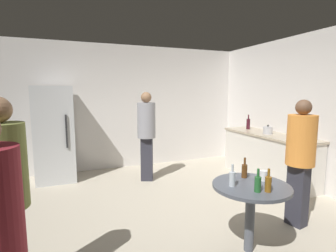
{
  "coord_description": "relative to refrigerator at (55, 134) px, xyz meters",
  "views": [
    {
      "loc": [
        -1.29,
        -3.06,
        1.7
      ],
      "look_at": [
        0.03,
        0.31,
        1.21
      ],
      "focal_mm": 27.55,
      "sensor_mm": 36.0,
      "label": 1
    }
  ],
  "objects": [
    {
      "name": "ground_plane",
      "position": [
        1.53,
        -2.2,
        -0.95
      ],
      "size": [
        5.2,
        5.2,
        0.1
      ],
      "primitive_type": "cube",
      "color": "#B2A893"
    },
    {
      "name": "wall_back",
      "position": [
        1.53,
        0.43,
        0.45
      ],
      "size": [
        5.32,
        0.06,
        2.7
      ],
      "primitive_type": "cube",
      "color": "silver",
      "rests_on": "ground_plane"
    },
    {
      "name": "wall_side_right",
      "position": [
        4.16,
        -2.2,
        0.45
      ],
      "size": [
        0.06,
        5.2,
        2.7
      ],
      "primitive_type": "cube",
      "color": "silver",
      "rests_on": "ground_plane"
    },
    {
      "name": "refrigerator",
      "position": [
        0.0,
        0.0,
        0.0
      ],
      "size": [
        0.7,
        0.68,
        1.8
      ],
      "color": "silver",
      "rests_on": "ground_plane"
    },
    {
      "name": "kitchen_counter",
      "position": [
        3.81,
        -1.44,
        -0.45
      ],
      "size": [
        0.64,
        2.01,
        0.9
      ],
      "color": "beige",
      "rests_on": "ground_plane"
    },
    {
      "name": "kettle",
      "position": [
        3.76,
        -1.46,
        0.07
      ],
      "size": [
        0.24,
        0.17,
        0.18
      ],
      "color": "#B2B2B7",
      "rests_on": "kitchen_counter"
    },
    {
      "name": "wine_bottle_on_counter",
      "position": [
        3.83,
        -0.8,
        0.12
      ],
      "size": [
        0.08,
        0.08,
        0.31
      ],
      "color": "#3F141E",
      "rests_on": "kitchen_counter"
    },
    {
      "name": "foreground_table",
      "position": [
        1.99,
        -3.17,
        -0.27
      ],
      "size": [
        0.8,
        0.8,
        0.73
      ],
      "color": "#4C515B",
      "rests_on": "ground_plane"
    },
    {
      "name": "beer_bottle_amber",
      "position": [
        2.01,
        -3.39,
        -0.08
      ],
      "size": [
        0.06,
        0.06,
        0.23
      ],
      "color": "#8C5919",
      "rests_on": "foreground_table"
    },
    {
      "name": "beer_bottle_brown",
      "position": [
        2.06,
        -2.97,
        -0.08
      ],
      "size": [
        0.06,
        0.06,
        0.23
      ],
      "color": "#593314",
      "rests_on": "foreground_table"
    },
    {
      "name": "beer_bottle_green",
      "position": [
        1.91,
        -3.35,
        -0.08
      ],
      "size": [
        0.06,
        0.06,
        0.23
      ],
      "color": "#26662D",
      "rests_on": "foreground_table"
    },
    {
      "name": "beer_bottle_clear",
      "position": [
        1.78,
        -3.14,
        -0.08
      ],
      "size": [
        0.06,
        0.06,
        0.23
      ],
      "color": "silver",
      "rests_on": "foreground_table"
    },
    {
      "name": "plastic_cup_white",
      "position": [
        2.19,
        -3.12,
        -0.11
      ],
      "size": [
        0.08,
        0.08,
        0.11
      ],
      "primitive_type": "cylinder",
      "color": "white",
      "rests_on": "foreground_table"
    },
    {
      "name": "person_in_olive_shirt",
      "position": [
        -0.23,
        -3.07,
        0.07
      ],
      "size": [
        0.42,
        0.42,
        1.66
      ],
      "rotation": [
        0.0,
        0.0,
        0.28
      ],
      "color": "#2D2D38",
      "rests_on": "ground_plane"
    },
    {
      "name": "person_in_gray_shirt",
      "position": [
        1.62,
        -0.64,
        0.09
      ],
      "size": [
        0.44,
        0.44,
        1.69
      ],
      "rotation": [
        0.0,
        0.0,
        -1.95
      ],
      "color": "#2D2D38",
      "rests_on": "ground_plane"
    },
    {
      "name": "person_in_orange_shirt",
      "position": [
        2.91,
        -2.95,
        0.03
      ],
      "size": [
        0.4,
        0.4,
        1.6
      ],
      "rotation": [
        0.0,
        0.0,
        -2.96
      ],
      "color": "#2D2D38",
      "rests_on": "ground_plane"
    }
  ]
}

